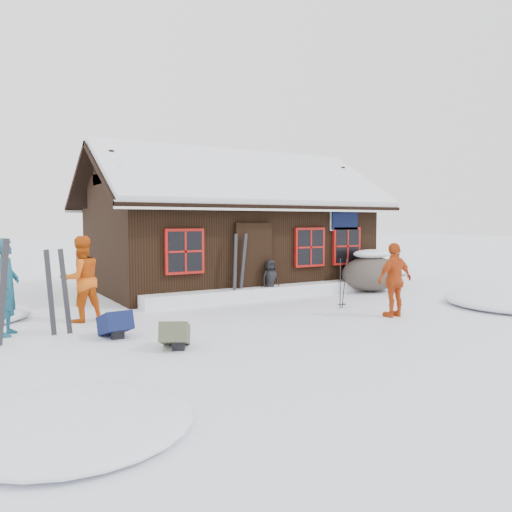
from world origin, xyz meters
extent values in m
plane|color=white|center=(0.00, 0.00, 0.00)|extent=(120.00, 120.00, 0.00)
cube|color=black|center=(1.50, 5.00, 1.25)|extent=(8.00, 5.00, 2.50)
cube|color=black|center=(1.50, 3.52, 3.35)|extent=(8.90, 3.14, 1.88)
cube|color=black|center=(1.50, 6.47, 3.35)|extent=(8.90, 3.14, 1.88)
cube|color=white|center=(1.50, 3.52, 3.49)|extent=(8.72, 3.07, 1.86)
cube|color=white|center=(1.50, 6.47, 3.49)|extent=(8.72, 3.07, 1.86)
cube|color=white|center=(1.50, 5.00, 4.22)|extent=(8.81, 0.22, 0.14)
cube|color=silver|center=(1.50, 2.05, 2.48)|extent=(8.90, 0.10, 0.20)
cube|color=black|center=(0.90, 2.45, 1.00)|extent=(1.00, 0.10, 2.00)
cube|color=black|center=(4.10, 2.42, 2.15)|extent=(1.00, 0.06, 0.60)
cube|color=maroon|center=(-1.10, 2.44, 1.35)|extent=(1.04, 0.10, 1.14)
cube|color=black|center=(-1.10, 2.40, 1.35)|extent=(0.90, 0.04, 1.00)
cube|color=maroon|center=(2.80, 2.44, 1.35)|extent=(1.04, 0.10, 1.14)
cube|color=black|center=(2.80, 2.40, 1.35)|extent=(0.90, 0.04, 1.00)
cube|color=maroon|center=(4.20, 2.44, 1.35)|extent=(1.04, 0.10, 1.14)
cube|color=black|center=(4.20, 2.40, 1.35)|extent=(0.90, 0.04, 1.00)
cube|color=white|center=(1.50, 2.25, 0.17)|extent=(7.60, 0.60, 0.35)
ellipsoid|color=white|center=(-5.00, -4.00, 0.00)|extent=(2.40, 2.40, 0.29)
ellipsoid|color=white|center=(8.00, 6.00, 0.00)|extent=(4.00, 4.00, 0.48)
imported|color=navy|center=(-5.23, 0.99, 0.90)|extent=(0.62, 0.76, 1.80)
imported|color=#D2530E|center=(-3.78, 1.60, 0.90)|extent=(1.01, 0.87, 1.80)
imported|color=#BB4013|center=(2.25, -1.39, 0.82)|extent=(0.96, 0.40, 1.64)
imported|color=black|center=(1.29, 2.20, 0.53)|extent=(0.54, 0.37, 1.06)
ellipsoid|color=#4E453E|center=(4.63, 1.82, 0.53)|extent=(1.92, 1.44, 1.05)
ellipsoid|color=white|center=(4.63, 1.82, 0.99)|extent=(1.21, 0.87, 0.27)
cube|color=black|center=(-5.35, 0.17, 0.89)|extent=(0.28, 0.10, 1.87)
cube|color=black|center=(-4.54, 0.53, 0.77)|extent=(0.21, 0.12, 1.65)
cube|color=black|center=(-4.28, 0.57, 0.77)|extent=(0.22, 0.08, 1.65)
cube|color=black|center=(0.18, 2.15, 0.86)|extent=(0.23, 0.19, 1.83)
cube|color=black|center=(0.47, 2.25, 0.86)|extent=(0.28, 0.08, 1.83)
cylinder|color=black|center=(1.95, 0.08, 0.58)|extent=(0.09, 0.11, 1.24)
cylinder|color=black|center=(2.09, 0.08, 0.58)|extent=(0.09, 0.11, 1.24)
cube|color=#0F1742|center=(-3.56, -0.19, 0.17)|extent=(0.53, 0.67, 0.34)
cube|color=#464A34|center=(-2.93, -1.48, 0.16)|extent=(0.69, 0.75, 0.33)
camera|label=1|loc=(-5.95, -9.17, 2.10)|focal=35.00mm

